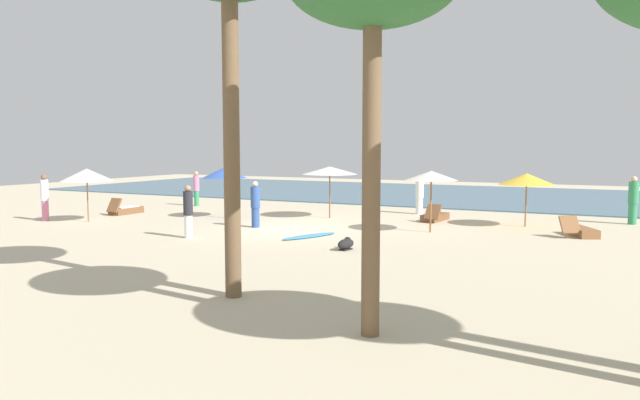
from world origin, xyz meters
name	(u,v)px	position (x,y,z in m)	size (l,w,h in m)	color
ground_plane	(289,230)	(0.00, 0.00, 0.00)	(60.00, 60.00, 0.00)	beige
ocean_water	(425,194)	(0.00, 17.00, 0.03)	(48.00, 16.00, 0.06)	#476B7F
umbrella_0	(224,173)	(-4.01, 1.81, 1.85)	(1.82, 1.82, 2.07)	brown
umbrella_1	(527,179)	(7.38, 4.50, 1.74)	(1.99, 1.99, 1.95)	brown
umbrella_2	(87,175)	(-8.04, -1.59, 1.83)	(1.96, 1.96, 2.07)	brown
umbrella_3	(431,176)	(4.65, 1.61, 1.94)	(1.78, 1.78, 2.10)	brown
umbrella_4	(330,170)	(-0.16, 3.72, 1.94)	(2.25, 2.25, 2.11)	brown
lounger_0	(125,210)	(-8.69, 1.01, 0.18)	(0.64, 1.66, 0.73)	brown
lounger_1	(580,231)	(9.28, 2.93, 0.17)	(1.27, 1.76, 0.71)	brown
lounger_2	(435,217)	(3.98, 4.63, 0.17)	(0.83, 1.73, 0.72)	brown
person_0	(255,204)	(-1.37, -0.02, 0.84)	(0.34, 0.34, 1.68)	#2D4C8C
person_1	(45,197)	(-9.78, -2.13, 0.95)	(0.40, 0.40, 1.84)	#D17299
person_2	(633,200)	(10.91, 6.95, 0.92)	(0.44, 0.44, 1.81)	#338C59
person_3	(196,188)	(-8.06, 5.12, 0.88)	(0.37, 0.37, 1.70)	#338C59
person_4	(419,195)	(2.74, 6.65, 0.84)	(0.39, 0.39, 1.67)	white
person_5	(188,211)	(-1.97, -3.05, 0.87)	(0.34, 0.34, 1.70)	white
dog	(346,244)	(3.43, -2.78, 0.18)	(0.43, 0.73, 0.34)	black
surfboard	(309,236)	(1.42, -1.16, 0.04)	(1.24, 2.24, 0.07)	#338CCC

